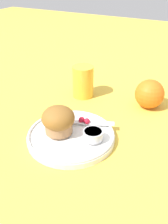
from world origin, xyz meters
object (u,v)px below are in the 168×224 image
Objects in this scene: muffin at (58,120)px; butter_knife at (80,122)px; juice_glass at (83,82)px; orange_fruit at (150,94)px.

butter_knife is at bearing 64.62° from muffin.
juice_glass is at bearing 103.22° from muffin.
butter_knife is 0.23m from orange_fruit.
orange_fruit is at bearing 58.99° from muffin.
juice_glass reaches higher than orange_fruit.
orange_fruit is at bearing 35.60° from butter_knife.
muffin reaches higher than orange_fruit.
butter_knife is at bearing -122.50° from orange_fruit.
juice_glass reaches higher than muffin.
muffin is 0.93× the size of orange_fruit.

